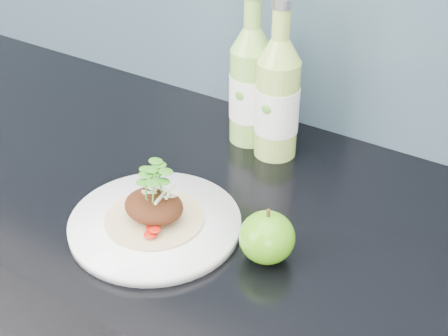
{
  "coord_description": "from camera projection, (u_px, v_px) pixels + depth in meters",
  "views": [
    {
      "loc": [
        0.41,
        1.03,
        1.47
      ],
      "look_at": [
        0.02,
        1.64,
        1.0
      ],
      "focal_mm": 50.0,
      "sensor_mm": 36.0,
      "label": 1
    }
  ],
  "objects": [
    {
      "name": "dinner_plate",
      "position": [
        155.0,
        224.0,
        0.9
      ],
      "size": [
        0.29,
        0.29,
        0.02
      ],
      "color": "white",
      "rests_on": "kitchen_counter"
    },
    {
      "name": "green_apple",
      "position": [
        267.0,
        237.0,
        0.83
      ],
      "size": [
        0.09,
        0.09,
        0.08
      ],
      "rotation": [
        0.0,
        0.0,
        0.14
      ],
      "color": "#419410",
      "rests_on": "kitchen_counter"
    },
    {
      "name": "cider_bottle_right",
      "position": [
        277.0,
        99.0,
        1.03
      ],
      "size": [
        0.09,
        0.09,
        0.27
      ],
      "rotation": [
        0.0,
        0.0,
        -0.2
      ],
      "color": "#A2C953",
      "rests_on": "kitchen_counter"
    },
    {
      "name": "pork_taco",
      "position": [
        154.0,
        204.0,
        0.88
      ],
      "size": [
        0.14,
        0.14,
        0.1
      ],
      "color": "tan",
      "rests_on": "dinner_plate"
    },
    {
      "name": "cider_bottle_left",
      "position": [
        251.0,
        86.0,
        1.07
      ],
      "size": [
        0.09,
        0.09,
        0.27
      ],
      "rotation": [
        0.0,
        0.0,
        0.24
      ],
      "color": "#89BE4F",
      "rests_on": "kitchen_counter"
    }
  ]
}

